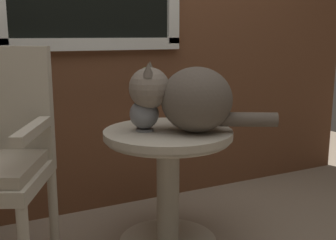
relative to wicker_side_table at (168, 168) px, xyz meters
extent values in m
cube|color=silver|center=(-0.17, 0.59, 0.59)|extent=(1.07, 0.03, 0.07)
cylinder|color=#B2A893|center=(0.00, 0.00, -0.11)|extent=(0.11, 0.11, 0.54)
cylinder|color=#B2A893|center=(0.00, 0.00, 0.17)|extent=(0.63, 0.63, 0.03)
torus|color=#B2A893|center=(0.00, 0.00, 0.15)|extent=(0.60, 0.60, 0.02)
cylinder|color=#B2A893|center=(-0.54, 0.14, -0.19)|extent=(0.04, 0.04, 0.44)
cube|color=#B2A893|center=(-0.63, -0.05, 0.27)|extent=(0.23, 0.41, 0.04)
ellipsoid|color=brown|center=(0.10, -0.09, 0.35)|extent=(0.44, 0.43, 0.31)
sphere|color=#76695D|center=(-0.09, 0.01, 0.40)|extent=(0.19, 0.19, 0.19)
cone|color=brown|center=(-0.06, 0.06, 0.49)|extent=(0.06, 0.06, 0.07)
cone|color=brown|center=(-0.12, -0.03, 0.49)|extent=(0.06, 0.06, 0.07)
cylinder|color=brown|center=(0.30, -0.20, 0.25)|extent=(0.30, 0.20, 0.07)
cylinder|color=slate|center=(-0.11, 0.04, 0.20)|extent=(0.08, 0.08, 0.01)
ellipsoid|color=slate|center=(-0.11, 0.04, 0.27)|extent=(0.14, 0.14, 0.14)
cylinder|color=slate|center=(-0.11, 0.04, 0.36)|extent=(0.08, 0.08, 0.07)
torus|color=slate|center=(-0.11, 0.04, 0.40)|extent=(0.10, 0.10, 0.02)
cylinder|color=#47893D|center=(-0.10, 0.04, 0.44)|extent=(0.03, 0.02, 0.09)
cone|color=#47893D|center=(-0.08, 0.05, 0.48)|extent=(0.04, 0.04, 0.02)
cylinder|color=#47893D|center=(-0.10, 0.03, 0.44)|extent=(0.02, 0.01, 0.09)
cone|color=#47893D|center=(-0.09, 0.03, 0.48)|extent=(0.04, 0.04, 0.02)
cylinder|color=#47893D|center=(-0.10, 0.04, 0.44)|extent=(0.02, 0.01, 0.08)
cone|color=#47893D|center=(-0.09, 0.04, 0.48)|extent=(0.04, 0.04, 0.02)
camera|label=1|loc=(-0.89, -1.78, 0.65)|focal=45.12mm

